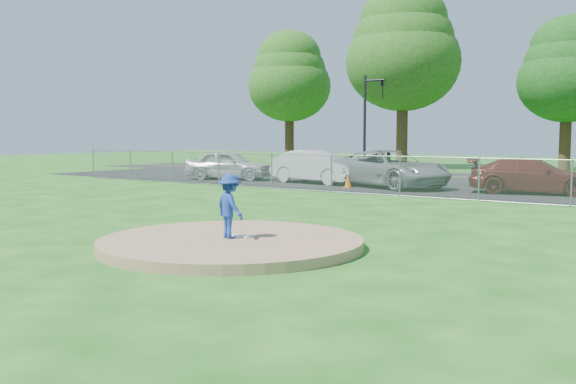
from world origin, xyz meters
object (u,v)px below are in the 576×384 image
object	(u,v)px
tree_left	(403,48)
pitcher	(230,206)
parked_car_darkred	(532,176)
traffic_cone	(348,181)
tree_center	(568,69)
parked_car_white	(317,167)
traffic_signal_left	(368,116)
tree_far_left	(289,76)
parked_car_gray	(389,169)
parked_car_silver	(229,165)

from	to	relation	value
tree_left	pitcher	world-z (taller)	tree_left
parked_car_darkred	traffic_cone	bearing A→B (deg)	90.14
traffic_cone	parked_car_darkred	size ratio (longest dim) A/B	0.13
tree_center	traffic_cone	distance (m)	21.20
pitcher	parked_car_darkred	distance (m)	16.09
pitcher	parked_car_white	world-z (taller)	parked_car_white
traffic_signal_left	parked_car_white	xyz separation A→B (m)	(0.74, -6.40, -2.57)
pitcher	parked_car_white	size ratio (longest dim) A/B	0.28
tree_center	parked_car_darkred	distance (m)	19.13
tree_far_left	tree_left	xyz separation A→B (m)	(11.00, -2.00, 1.18)
traffic_signal_left	tree_far_left	bearing A→B (deg)	140.27
parked_car_white	parked_car_gray	distance (m)	3.83
traffic_cone	parked_car_gray	bearing A→B (deg)	44.26
traffic_cone	parked_car_darkred	xyz separation A→B (m)	(7.27, 1.75, 0.38)
pitcher	traffic_cone	world-z (taller)	pitcher
tree_far_left	parked_car_silver	size ratio (longest dim) A/B	2.43
traffic_cone	parked_car_white	bearing A→B (deg)	151.22
pitcher	parked_car_darkred	bearing A→B (deg)	-76.12
tree_left	traffic_signal_left	xyz separation A→B (m)	(2.24, -9.00, -4.88)
traffic_signal_left	parked_car_silver	bearing A→B (deg)	-122.19
parked_car_silver	parked_car_darkred	distance (m)	14.88
traffic_signal_left	parked_car_silver	distance (m)	8.55
parked_car_gray	tree_far_left	bearing A→B (deg)	65.64
tree_left	tree_center	bearing A→B (deg)	16.70
parked_car_white	tree_center	bearing A→B (deg)	-12.51
traffic_signal_left	traffic_cone	bearing A→B (deg)	-67.38
tree_left	traffic_signal_left	size ratio (longest dim) A/B	2.24
parked_car_white	parked_car_gray	size ratio (longest dim) A/B	0.82
tree_far_left	tree_center	distance (m)	21.03
traffic_cone	tree_center	bearing A→B (deg)	77.12
parked_car_silver	tree_left	bearing A→B (deg)	-27.24
pitcher	parked_car_gray	size ratio (longest dim) A/B	0.23
traffic_signal_left	parked_car_gray	world-z (taller)	traffic_signal_left
parked_car_white	parked_car_darkred	size ratio (longest dim) A/B	0.99
tree_center	parked_car_gray	world-z (taller)	tree_center
tree_left	parked_car_silver	distance (m)	17.69
tree_left	tree_center	xyz separation A→B (m)	(10.00, 3.00, -1.77)
pitcher	tree_far_left	bearing A→B (deg)	-36.21
tree_far_left	parked_car_white	distance (m)	23.18
tree_left	traffic_signal_left	distance (m)	10.48
tree_far_left	parked_car_darkred	xyz separation A→B (m)	(23.75, -17.03, -6.35)
pitcher	parked_car_white	bearing A→B (deg)	-42.70
parked_car_silver	tree_far_left	bearing A→B (deg)	6.73
tree_far_left	traffic_signal_left	size ratio (longest dim) A/B	1.92
tree_far_left	parked_car_silver	world-z (taller)	tree_far_left
parked_car_silver	parked_car_white	size ratio (longest dim) A/B	0.93
traffic_signal_left	traffic_cone	distance (m)	8.96
traffic_cone	parked_car_gray	size ratio (longest dim) A/B	0.11
parked_car_silver	traffic_cone	bearing A→B (deg)	-116.36
tree_left	parked_car_gray	world-z (taller)	tree_left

